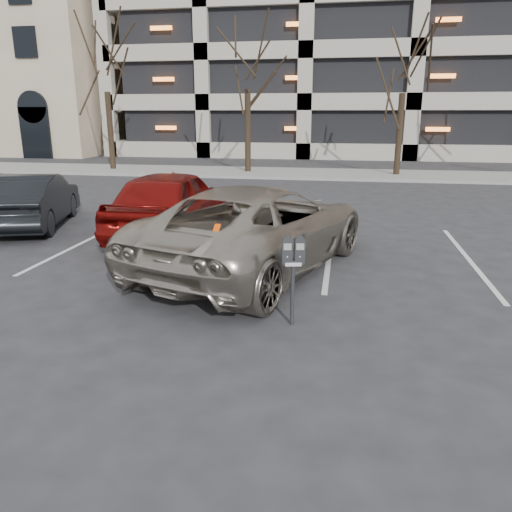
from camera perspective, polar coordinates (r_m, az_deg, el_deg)
The scene contains 11 objects.
ground at distance 8.67m, azimuth -1.41°, elevation -3.27°, with size 140.00×140.00×0.00m, color #28282B.
sidewalk at distance 24.23m, azimuth 6.15°, elevation 9.34°, with size 80.00×4.00×0.12m, color gray.
stall_lines at distance 11.13m, azimuth -6.15°, elevation 1.07°, with size 16.90×5.20×0.00m.
parking_garage at distance 43.59m, azimuth 25.83°, elevation 23.06°, with size 52.00×20.00×19.00m.
tree_a at distance 26.88m, azimuth -17.06°, elevation 22.49°, with size 3.76×3.76×8.53m.
tree_b at distance 24.69m, azimuth -1.00°, elevation 24.03°, with size 3.82×3.82×8.69m.
tree_c at distance 24.32m, azimuth 16.84°, elevation 22.70°, with size 3.61×3.61×8.21m.
parking_meter at distance 6.77m, azimuth 4.27°, elevation -0.37°, with size 0.34×0.19×1.25m.
suv_silver at distance 9.37m, azimuth 0.16°, elevation 3.29°, with size 4.33×6.27×1.60m.
car_red at distance 12.16m, azimuth -9.65°, elevation 6.09°, with size 1.91×4.75×1.62m, color maroon.
car_dark at distance 14.17m, azimuth -24.10°, elevation 5.83°, with size 1.45×4.17×1.37m, color black.
Camera 1 is at (1.63, -8.01, 2.87)m, focal length 35.00 mm.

